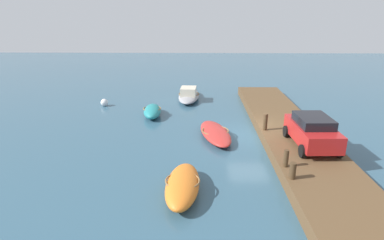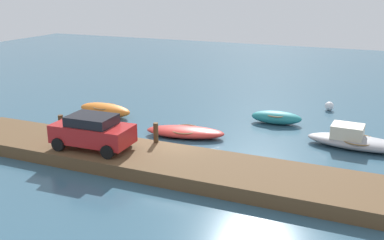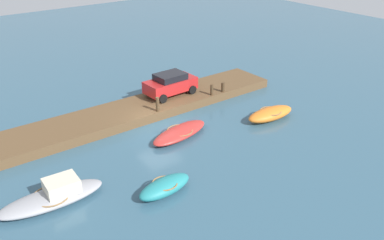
% 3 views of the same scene
% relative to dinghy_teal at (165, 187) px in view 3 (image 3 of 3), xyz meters
% --- Properties ---
extents(ground_plane, '(84.00, 84.00, 0.00)m').
position_rel_dinghy_teal_xyz_m(ground_plane, '(-3.87, -6.58, -0.39)').
color(ground_plane, '#33566B').
extents(dock_platform, '(21.82, 3.61, 0.62)m').
position_rel_dinghy_teal_xyz_m(dock_platform, '(-3.87, -8.93, -0.08)').
color(dock_platform, brown).
rests_on(dock_platform, ground_plane).
extents(dinghy_teal, '(3.13, 1.51, 0.77)m').
position_rel_dinghy_teal_xyz_m(dinghy_teal, '(0.00, 0.00, 0.00)').
color(dinghy_teal, teal).
rests_on(dinghy_teal, ground_plane).
extents(rowboat_red, '(4.62, 2.41, 0.58)m').
position_rel_dinghy_teal_xyz_m(rowboat_red, '(-4.09, -4.43, -0.10)').
color(rowboat_red, '#B72D28').
rests_on(rowboat_red, ground_plane).
extents(rowboat_orange, '(3.80, 1.61, 0.81)m').
position_rel_dinghy_teal_xyz_m(rowboat_orange, '(-10.50, -2.74, 0.02)').
color(rowboat_orange, orange).
rests_on(rowboat_orange, ground_plane).
extents(motorboat_grey, '(5.22, 2.02, 1.20)m').
position_rel_dinghy_teal_xyz_m(motorboat_grey, '(4.74, -2.55, 0.03)').
color(motorboat_grey, '#939399').
rests_on(motorboat_grey, ground_plane).
extents(mooring_post_west, '(0.27, 0.27, 0.72)m').
position_rel_dinghy_teal_xyz_m(mooring_post_west, '(-10.21, -7.37, 0.59)').
color(mooring_post_west, '#47331E').
rests_on(mooring_post_west, dock_platform).
extents(mooring_post_mid_west, '(0.23, 0.23, 0.81)m').
position_rel_dinghy_teal_xyz_m(mooring_post_mid_west, '(-9.11, -7.37, 0.63)').
color(mooring_post_mid_west, '#47331E').
rests_on(mooring_post_mid_west, dock_platform).
extents(mooring_post_mid_east, '(0.24, 0.24, 1.01)m').
position_rel_dinghy_teal_xyz_m(mooring_post_mid_east, '(-4.36, -7.37, 0.73)').
color(mooring_post_mid_east, '#47331E').
rests_on(mooring_post_mid_east, dock_platform).
extents(parked_car, '(3.88, 2.13, 1.64)m').
position_rel_dinghy_teal_xyz_m(parked_car, '(-6.74, -9.29, 1.09)').
color(parked_car, '#B21E1E').
rests_on(parked_car, dock_platform).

